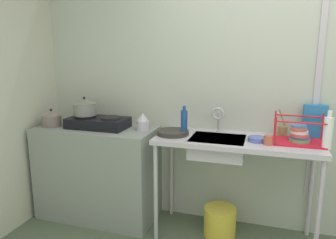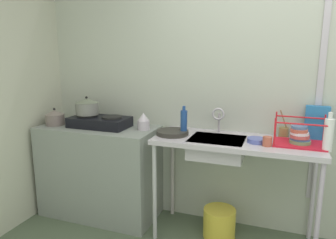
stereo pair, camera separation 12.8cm
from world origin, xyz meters
name	(u,v)px [view 1 (the left image)]	position (x,y,z in m)	size (l,w,h in m)	color
wall_back	(290,97)	(0.00, 1.46, 1.23)	(5.50, 0.10, 2.45)	#B5BBAB
wall_metal_strip	(318,84)	(0.20, 1.40, 1.35)	(0.05, 0.01, 1.96)	#BDB5C1
counter_concrete	(98,172)	(-1.73, 1.14, 0.45)	(1.14, 0.54, 0.90)	gray
counter_sink	(236,148)	(-0.41, 1.14, 0.82)	(1.36, 0.54, 0.90)	#BDB5C1
stove	(98,122)	(-1.71, 1.14, 0.96)	(0.57, 0.30, 0.11)	black
pot_on_left_burner	(85,107)	(-1.85, 1.14, 1.10)	(0.22, 0.22, 0.18)	slate
pot_beside_stove	(52,119)	(-2.17, 1.06, 0.98)	(0.19, 0.19, 0.17)	slate
percolator	(143,122)	(-1.27, 1.18, 0.98)	(0.11, 0.11, 0.16)	silver
sink_basin	(217,147)	(-0.57, 1.11, 0.83)	(0.45, 0.36, 0.16)	#BDB5C1
faucet	(218,116)	(-0.60, 1.28, 1.06)	(0.11, 0.07, 0.23)	#BDB5C1
frying_pan	(173,132)	(-0.96, 1.10, 0.92)	(0.28, 0.28, 0.04)	#312E29
dish_rack	(299,136)	(0.07, 1.15, 0.96)	(0.38, 0.29, 0.23)	red
cup_by_rack	(268,140)	(-0.16, 1.03, 0.94)	(0.07, 0.07, 0.07)	#B75841
small_bowl_on_drainboard	(257,139)	(-0.25, 1.10, 0.92)	(0.15, 0.15, 0.04)	#5663B5
bottle_by_sink	(184,122)	(-0.87, 1.13, 1.02)	(0.06, 0.06, 0.25)	navy
bottle_by_rack	(328,132)	(0.25, 1.05, 1.03)	(0.07, 0.07, 0.29)	white
cereal_box	(315,121)	(0.20, 1.36, 1.04)	(0.18, 0.06, 0.28)	#2872B3
utensil_jar	(282,131)	(-0.05, 1.35, 0.95)	(0.09, 0.08, 0.23)	olive
bucket_on_floor	(220,222)	(-0.52, 1.12, 0.13)	(0.28, 0.28, 0.26)	yellow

